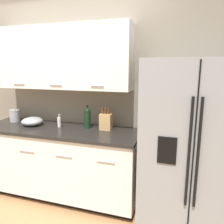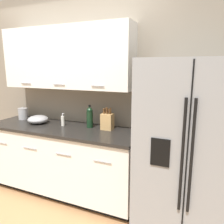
# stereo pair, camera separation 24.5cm
# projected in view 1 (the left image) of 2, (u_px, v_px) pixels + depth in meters

# --- Properties ---
(wall_back) EXTENTS (10.00, 0.39, 2.60)m
(wall_back) POSITION_uv_depth(u_px,v_px,m) (68.00, 85.00, 2.89)
(wall_back) COLOR gray
(wall_back) RESTS_ON ground_plane
(counter_unit) EXTENTS (2.04, 0.64, 0.90)m
(counter_unit) POSITION_uv_depth(u_px,v_px,m) (60.00, 162.00, 2.80)
(counter_unit) COLOR black
(counter_unit) RESTS_ON ground_plane
(refrigerator) EXTENTS (0.95, 0.81, 1.73)m
(refrigerator) POSITION_uv_depth(u_px,v_px,m) (191.00, 147.00, 2.19)
(refrigerator) COLOR gray
(refrigerator) RESTS_ON ground_plane
(knife_block) EXTENTS (0.14, 0.11, 0.28)m
(knife_block) POSITION_uv_depth(u_px,v_px,m) (106.00, 121.00, 2.63)
(knife_block) COLOR tan
(knife_block) RESTS_ON counter_unit
(wine_bottle) EXTENTS (0.08, 0.08, 0.29)m
(wine_bottle) POSITION_uv_depth(u_px,v_px,m) (87.00, 118.00, 2.70)
(wine_bottle) COLOR black
(wine_bottle) RESTS_ON counter_unit
(soap_dispenser) EXTENTS (0.05, 0.04, 0.17)m
(soap_dispenser) POSITION_uv_depth(u_px,v_px,m) (59.00, 122.00, 2.76)
(soap_dispenser) COLOR silver
(soap_dispenser) RESTS_ON counter_unit
(steel_canister) EXTENTS (0.14, 0.14, 0.18)m
(steel_canister) POSITION_uv_depth(u_px,v_px,m) (15.00, 116.00, 3.04)
(steel_canister) COLOR #A3A3A5
(steel_canister) RESTS_ON counter_unit
(mixing_bowl) EXTENTS (0.27, 0.27, 0.11)m
(mixing_bowl) POSITION_uv_depth(u_px,v_px,m) (32.00, 121.00, 2.84)
(mixing_bowl) COLOR #A3A3A5
(mixing_bowl) RESTS_ON counter_unit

